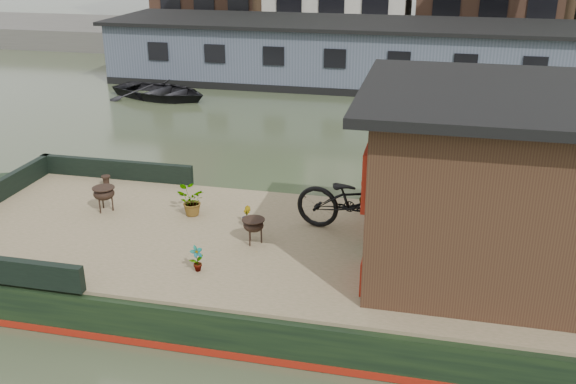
% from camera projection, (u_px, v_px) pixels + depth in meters
% --- Properties ---
extents(ground, '(120.00, 120.00, 0.00)m').
position_uv_depth(ground, '(340.00, 288.00, 9.47)').
color(ground, '#344028').
rests_on(ground, ground).
extents(houseboat_hull, '(14.01, 4.02, 0.60)m').
position_uv_depth(houseboat_hull, '(253.00, 262.00, 9.64)').
color(houseboat_hull, black).
rests_on(houseboat_hull, ground).
extents(houseboat_deck, '(11.80, 3.80, 0.05)m').
position_uv_depth(houseboat_deck, '(341.00, 250.00, 9.24)').
color(houseboat_deck, '#8E7758').
rests_on(houseboat_deck, houseboat_hull).
extents(bow_bulwark, '(3.00, 4.00, 0.35)m').
position_uv_depth(bow_bulwark, '(27.00, 207.00, 10.21)').
color(bow_bulwark, black).
rests_on(bow_bulwark, houseboat_deck).
extents(cabin, '(4.00, 3.50, 2.42)m').
position_uv_depth(cabin, '(511.00, 181.00, 8.32)').
color(cabin, '#321D13').
rests_on(cabin, houseboat_deck).
extents(bicycle, '(2.04, 0.98, 1.03)m').
position_uv_depth(bicycle, '(359.00, 202.00, 9.53)').
color(bicycle, black).
rests_on(bicycle, houseboat_deck).
extents(potted_plant_a, '(0.22, 0.23, 0.37)m').
position_uv_depth(potted_plant_a, '(197.00, 259.00, 8.55)').
color(potted_plant_a, brown).
rests_on(potted_plant_a, houseboat_deck).
extents(potted_plant_b, '(0.19, 0.21, 0.31)m').
position_uv_depth(potted_plant_b, '(246.00, 216.00, 9.93)').
color(potted_plant_b, brown).
rests_on(potted_plant_b, houseboat_deck).
extents(potted_plant_c, '(0.51, 0.46, 0.48)m').
position_uv_depth(potted_plant_c, '(190.00, 201.00, 10.24)').
color(potted_plant_c, '#A43A2F').
rests_on(potted_plant_c, houseboat_deck).
extents(potted_plant_d, '(0.36, 0.36, 0.49)m').
position_uv_depth(potted_plant_d, '(368.00, 196.00, 10.44)').
color(potted_plant_d, maroon).
rests_on(potted_plant_d, houseboat_deck).
extents(brazier_front, '(0.45, 0.45, 0.38)m').
position_uv_depth(brazier_front, '(254.00, 231.00, 9.33)').
color(brazier_front, black).
rests_on(brazier_front, houseboat_deck).
extents(brazier_rear, '(0.43, 0.43, 0.41)m').
position_uv_depth(brazier_rear, '(105.00, 199.00, 10.42)').
color(brazier_rear, black).
rests_on(brazier_rear, houseboat_deck).
extents(bollard_port, '(0.16, 0.16, 0.18)m').
position_uv_depth(bollard_port, '(106.00, 181.00, 11.51)').
color(bollard_port, black).
rests_on(bollard_port, houseboat_deck).
extents(dinghy, '(3.83, 3.20, 0.68)m').
position_uv_depth(dinghy, '(160.00, 87.00, 20.32)').
color(dinghy, black).
rests_on(dinghy, ground).
extents(far_houseboat, '(20.40, 4.40, 2.11)m').
position_uv_depth(far_houseboat, '(402.00, 57.00, 21.76)').
color(far_houseboat, '#4B5264').
rests_on(far_houseboat, ground).
extents(quay, '(60.00, 6.00, 0.90)m').
position_uv_depth(quay, '(411.00, 43.00, 27.83)').
color(quay, '#47443F').
rests_on(quay, ground).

